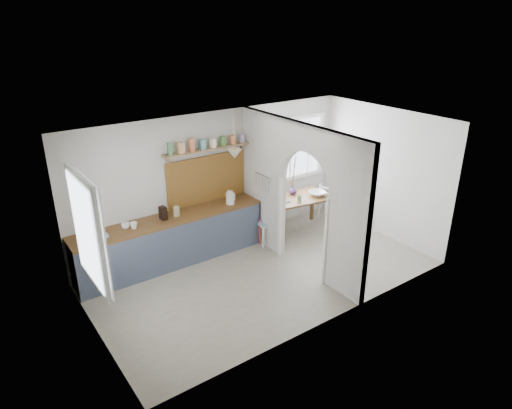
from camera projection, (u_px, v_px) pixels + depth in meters
floor at (265, 274)px, 8.00m from camera, size 5.80×3.20×0.01m
ceiling at (266, 128)px, 6.99m from camera, size 5.80×3.20×0.01m
walls at (266, 206)px, 7.50m from camera, size 5.81×3.21×2.60m
partition at (296, 187)px, 7.86m from camera, size 0.12×3.20×2.60m
kitchen_window at (86, 231)px, 5.83m from camera, size 0.10×1.16×1.50m
nook_window at (290, 149)px, 9.52m from camera, size 1.76×0.10×1.30m
counter at (171, 240)px, 8.22m from camera, size 3.50×0.60×0.90m
sink at (96, 238)px, 7.33m from camera, size 0.40×0.40×0.02m
backsplash at (207, 179)px, 8.55m from camera, size 1.65×0.03×0.90m
shelf at (208, 146)px, 8.23m from camera, size 1.75×0.20×0.21m
pendant_lamp at (235, 154)px, 8.22m from camera, size 0.26×0.26×0.16m
utensil_rail at (263, 175)px, 8.44m from camera, size 0.02×0.50×0.02m
dining_table at (299, 213)px, 9.48m from camera, size 1.32×1.00×0.75m
chair_left at (267, 221)px, 8.95m from camera, size 0.48×0.48×0.92m
chair_right at (330, 201)px, 10.02m from camera, size 0.49×0.49×0.83m
kettle at (230, 197)px, 8.57m from camera, size 0.23×0.19×0.25m
mug_a at (134, 226)px, 7.60m from camera, size 0.12×0.12×0.11m
mug_b at (126, 225)px, 7.61m from camera, size 0.18×0.18×0.11m
knife_block at (163, 213)px, 7.93m from camera, size 0.11×0.15×0.23m
jar at (177, 211)px, 8.07m from camera, size 0.14×0.14×0.18m
towel_magenta at (260, 231)px, 8.93m from camera, size 0.02×0.03×0.54m
towel_orange at (260, 233)px, 8.94m from camera, size 0.02×0.03×0.47m
bowl at (318, 193)px, 9.40m from camera, size 0.39×0.39×0.08m
table_cup at (299, 199)px, 9.10m from camera, size 0.13×0.13×0.10m
plate at (286, 201)px, 9.10m from camera, size 0.20×0.20×0.02m
vase at (293, 190)px, 9.43m from camera, size 0.18×0.18×0.17m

